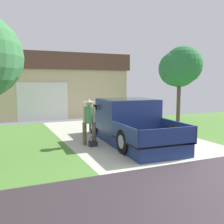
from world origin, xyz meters
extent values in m
cube|color=#B9B8A4|center=(0.00, 4.50, -0.03)|extent=(5.20, 9.00, 0.06)
cube|color=navy|center=(-0.24, 2.85, 0.21)|extent=(2.07, 5.24, 0.42)
cube|color=navy|center=(-0.22, 3.20, 1.03)|extent=(2.09, 2.00, 1.21)
cube|color=#1E2833|center=(-0.22, 3.20, 1.39)|extent=(1.84, 1.83, 0.51)
cube|color=navy|center=(-0.15, 4.79, 0.69)|extent=(2.06, 1.37, 0.54)
cube|color=black|center=(-0.31, 1.26, 0.45)|extent=(2.09, 2.06, 0.06)
cube|color=navy|center=(-1.28, 1.30, 0.70)|extent=(0.15, 1.98, 0.55)
cube|color=navy|center=(0.66, 1.22, 0.70)|extent=(0.15, 1.98, 0.55)
cube|color=navy|center=(-0.35, 0.30, 0.70)|extent=(2.00, 0.15, 0.55)
cube|color=black|center=(-1.29, 3.92, 1.29)|extent=(0.11, 0.18, 0.20)
cylinder|color=black|center=(-1.03, 4.64, 0.40)|extent=(0.30, 0.81, 0.80)
cylinder|color=#9E9EA3|center=(-1.03, 4.64, 0.40)|extent=(0.30, 0.45, 0.44)
cylinder|color=black|center=(0.71, 4.56, 0.40)|extent=(0.30, 0.81, 0.80)
cylinder|color=#9E9EA3|center=(0.71, 4.56, 0.40)|extent=(0.30, 0.45, 0.44)
cylinder|color=black|center=(-1.17, 1.50, 0.40)|extent=(0.30, 0.81, 0.80)
cylinder|color=#9E9EA3|center=(-1.17, 1.50, 0.40)|extent=(0.30, 0.45, 0.44)
cylinder|color=black|center=(0.57, 1.42, 0.40)|extent=(0.30, 0.81, 0.80)
cylinder|color=#9E9EA3|center=(0.57, 1.42, 0.40)|extent=(0.30, 0.45, 0.44)
cylinder|color=brown|center=(-1.98, 3.16, 0.41)|extent=(0.15, 0.15, 0.83)
cylinder|color=brown|center=(-1.66, 3.06, 0.41)|extent=(0.15, 0.15, 0.83)
cylinder|color=#4C9356|center=(-1.82, 3.11, 1.11)|extent=(0.30, 0.30, 0.61)
cylinder|color=tan|center=(-1.99, 3.17, 1.06)|extent=(0.09, 0.09, 0.65)
cylinder|color=tan|center=(-1.65, 3.06, 1.06)|extent=(0.09, 0.09, 0.65)
sphere|color=tan|center=(-1.82, 3.11, 1.53)|extent=(0.20, 0.20, 0.20)
cylinder|color=#BCB2A3|center=(-1.82, 3.11, 1.58)|extent=(0.44, 0.44, 0.01)
cone|color=#BCB2A3|center=(-1.82, 3.11, 1.63)|extent=(0.21, 0.21, 0.11)
cube|color=#232328|center=(-1.79, 2.81, 0.09)|extent=(0.29, 0.20, 0.18)
torus|color=#232328|center=(-1.79, 2.81, 0.23)|extent=(0.27, 0.02, 0.27)
cube|color=#CEB78D|center=(-1.19, 12.79, 1.52)|extent=(8.63, 5.80, 3.04)
cube|color=brown|center=(-1.19, 12.79, 3.57)|extent=(8.97, 6.03, 1.05)
cube|color=white|center=(-2.41, 9.86, 1.14)|extent=(2.93, 0.06, 2.27)
cylinder|color=brown|center=(4.79, 6.48, 1.14)|extent=(0.22, 0.22, 2.28)
sphere|color=#2E793D|center=(4.63, 6.57, 3.05)|extent=(2.02, 2.02, 2.02)
sphere|color=#2E793D|center=(4.97, 6.72, 3.06)|extent=(2.13, 2.13, 2.13)
sphere|color=#2E793D|center=(5.02, 6.45, 3.26)|extent=(2.19, 2.19, 2.19)
cube|color=navy|center=(3.62, 8.02, 0.52)|extent=(0.58, 0.68, 0.85)
cube|color=navy|center=(3.62, 8.02, 0.99)|extent=(0.60, 0.71, 0.10)
cylinder|color=black|center=(3.40, 7.75, 0.09)|extent=(0.05, 0.18, 0.18)
cylinder|color=black|center=(3.84, 7.75, 0.09)|extent=(0.05, 0.18, 0.18)
camera|label=1|loc=(-4.80, -5.81, 2.30)|focal=41.67mm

